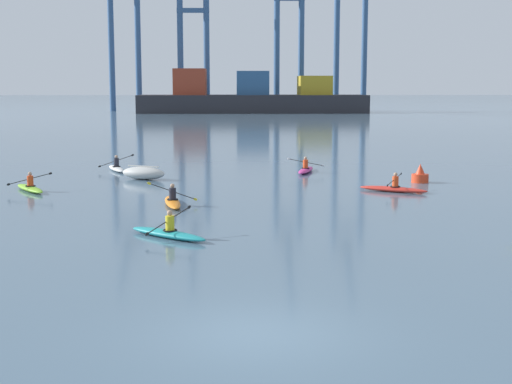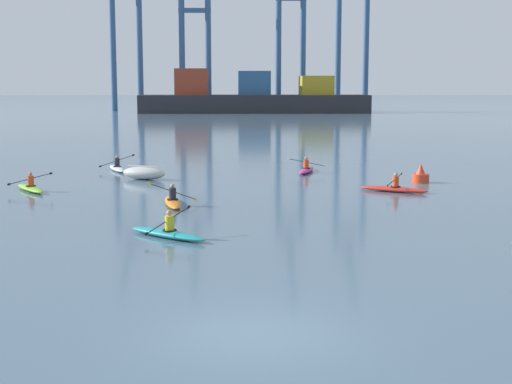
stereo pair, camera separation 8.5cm
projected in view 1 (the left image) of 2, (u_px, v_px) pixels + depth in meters
name	position (u px, v px, depth m)	size (l,w,h in m)	color
ground_plane	(257.00, 334.00, 15.12)	(800.00, 800.00, 0.00)	slate
container_barge	(251.00, 98.00, 140.51)	(43.47, 11.46, 8.33)	#28282D
gantry_crane_west	(124.00, 21.00, 147.18)	(6.61, 18.71, 34.85)	#335684
gantry_crane_west_mid	(193.00, 28.00, 146.18)	(6.51, 18.75, 34.54)	#335684
gantry_crane_east_mid	(289.00, 20.00, 147.13)	(6.21, 18.69, 39.06)	#335684
gantry_crane_east	(351.00, 16.00, 150.46)	(7.01, 14.98, 39.62)	#335684
capsized_dinghy	(143.00, 173.00, 40.01)	(2.82, 2.11, 0.76)	beige
channel_buoy	(420.00, 176.00, 38.76)	(0.90, 0.90, 1.00)	red
kayak_white	(116.00, 168.00, 44.16)	(2.09, 3.40, 0.99)	silver
kayak_red	(393.00, 188.00, 35.32)	(3.23, 2.24, 0.95)	red
kayak_magenta	(306.00, 170.00, 43.28)	(2.19, 3.43, 0.95)	#C13384
kayak_teal	(168.00, 233.00, 24.65)	(2.99, 2.64, 1.00)	teal
kayak_lime	(30.00, 188.00, 35.57)	(2.35, 3.18, 0.95)	#7ABC2D
kayak_orange	(173.00, 201.00, 31.35)	(2.15, 3.45, 1.07)	orange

